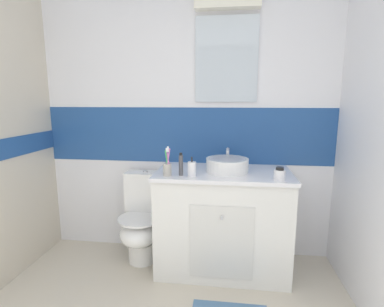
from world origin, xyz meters
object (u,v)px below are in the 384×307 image
at_px(toothbrush_cup, 167,168).
at_px(hair_gel_jar, 280,174).
at_px(toilet, 142,220).
at_px(sink_basin, 227,164).
at_px(soap_dispenser, 192,169).
at_px(toothpaste_tube_upright, 181,165).

relative_size(toothbrush_cup, hair_gel_jar, 2.44).
bearing_deg(toilet, sink_basin, -4.55).
height_order(toilet, toothbrush_cup, toothbrush_cup).
distance_m(sink_basin, toothbrush_cup, 0.49).
bearing_deg(soap_dispenser, toilet, 152.28).
distance_m(toothbrush_cup, soap_dispenser, 0.19).
relative_size(soap_dispenser, hair_gel_jar, 1.65).
xyz_separation_m(soap_dispenser, toothpaste_tube_upright, (-0.09, 0.02, 0.03)).
bearing_deg(sink_basin, toothbrush_cup, -156.93).
bearing_deg(toothpaste_tube_upright, toothbrush_cup, -168.09).
xyz_separation_m(sink_basin, hair_gel_jar, (0.38, -0.20, -0.02)).
distance_m(sink_basin, toilet, 0.92).
bearing_deg(soap_dispenser, toothpaste_tube_upright, 166.51).
distance_m(sink_basin, toothpaste_tube_upright, 0.39).
distance_m(hair_gel_jar, toothpaste_tube_upright, 0.73).
bearing_deg(toilet, hair_gel_jar, -13.19).
xyz_separation_m(soap_dispenser, hair_gel_jar, (0.64, -0.01, -0.02)).
bearing_deg(toothpaste_tube_upright, sink_basin, 26.02).
height_order(toothbrush_cup, soap_dispenser, toothbrush_cup).
xyz_separation_m(toilet, toothpaste_tube_upright, (0.39, -0.23, 0.57)).
height_order(toothbrush_cup, hair_gel_jar, toothbrush_cup).
relative_size(sink_basin, toothpaste_tube_upright, 2.19).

